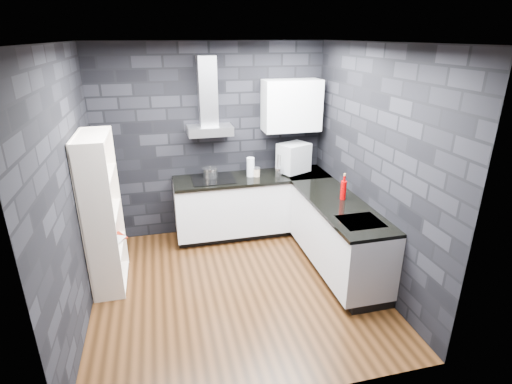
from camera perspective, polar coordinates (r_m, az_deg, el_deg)
name	(u,v)px	position (r m, az deg, el deg)	size (l,w,h in m)	color
ground	(236,287)	(4.83, -2.83, -13.43)	(3.20, 3.20, 0.00)	#432511
ceiling	(231,42)	(3.96, -3.59, 20.56)	(3.20, 3.20, 0.00)	white
wall_back	(212,142)	(5.74, -6.26, 7.14)	(3.20, 0.05, 2.70)	black
wall_front	(279,257)	(2.77, 3.30, -9.24)	(3.20, 0.05, 2.70)	black
wall_left	(68,193)	(4.24, -25.28, -0.11)	(0.05, 3.20, 2.70)	black
wall_right	(374,168)	(4.76, 16.45, 3.34)	(0.05, 3.20, 2.70)	black
toekick_back	(252,229)	(6.02, -0.65, -5.28)	(2.18, 0.50, 0.10)	black
toekick_right	(338,265)	(5.25, 11.67, -10.11)	(0.50, 1.78, 0.10)	black
counter_back_cab	(252,204)	(5.80, -0.57, -1.66)	(2.20, 0.60, 0.76)	white
counter_right_cab	(338,235)	(5.02, 11.62, -6.00)	(0.60, 1.80, 0.76)	white
counter_back_top	(252,178)	(5.65, -0.56, 2.04)	(2.20, 0.62, 0.04)	black
counter_right_top	(340,205)	(4.85, 11.86, -1.82)	(0.62, 1.80, 0.04)	black
counter_corner_top	(305,173)	(5.88, 7.03, 2.68)	(0.62, 0.62, 0.04)	black
hood_body	(210,130)	(5.50, -6.59, 8.74)	(0.60, 0.34, 0.12)	#BCBCC2
hood_chimney	(208,91)	(5.48, -6.92, 14.10)	(0.24, 0.20, 0.90)	#BCBCC2
upper_cabinet	(292,105)	(5.69, 5.10, 12.21)	(0.80, 0.35, 0.70)	silver
cooktop	(213,179)	(5.55, -6.12, 1.86)	(0.58, 0.50, 0.01)	black
sink_rim	(361,222)	(4.45, 14.71, -4.10)	(0.44, 0.40, 0.01)	#BCBCC2
pot	(210,173)	(5.60, -6.55, 2.72)	(0.20, 0.20, 0.12)	silver
glass_vase	(251,167)	(5.62, -0.79, 3.60)	(0.11, 0.11, 0.27)	silver
storage_jar	(257,172)	(5.63, 0.08, 2.81)	(0.09, 0.09, 0.11)	#C1AC8C
utensil_crock	(278,172)	(5.64, 3.21, 2.85)	(0.10, 0.10, 0.12)	silver
appliance_garage	(294,158)	(5.77, 5.40, 4.91)	(0.41, 0.32, 0.41)	#A1A3A7
red_bottle	(343,190)	(4.93, 12.37, 0.25)	(0.07, 0.07, 0.23)	#A60002
bookshelf	(103,213)	(4.81, -21.08, -2.83)	(0.34, 0.80, 1.80)	white
fruit_bowl	(101,215)	(4.67, -21.31, -3.08)	(0.21, 0.21, 0.05)	white
book_red	(109,232)	(5.11, -20.31, -5.33)	(0.18, 0.02, 0.24)	maroon
book_second	(109,232)	(5.05, -20.26, -5.38)	(0.15, 0.02, 0.21)	#B2B2B2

